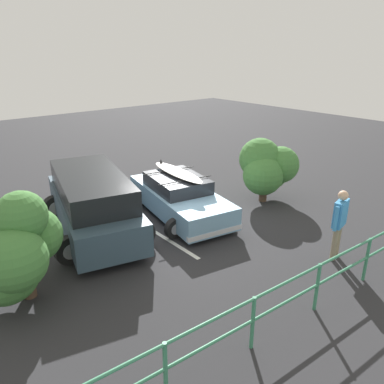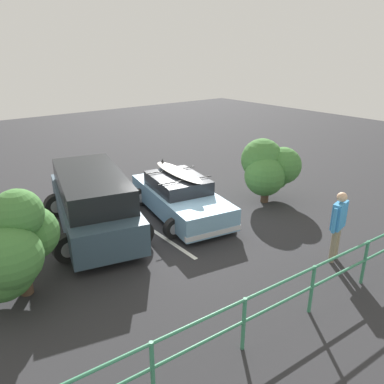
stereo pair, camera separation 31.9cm
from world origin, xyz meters
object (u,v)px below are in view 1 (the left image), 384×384
person_bystander (340,219)px  bush_near_right (16,247)px  suv_car (93,202)px  bush_near_left (267,167)px  sedan_car (179,197)px

person_bystander → bush_near_right: size_ratio=0.75×
suv_car → bush_near_right: bush_near_right is taller
suv_car → bush_near_left: bearing=165.0°
sedan_car → person_bystander: 4.84m
sedan_car → bush_near_right: (5.19, 1.34, 0.65)m
suv_car → person_bystander: 6.58m
suv_car → bush_near_left: bush_near_left is taller
sedan_car → bush_near_left: 3.30m
sedan_car → person_bystander: bearing=106.5°
sedan_car → suv_car: bearing=-13.3°
suv_car → bush_near_right: (2.58, 1.96, 0.34)m
suv_car → bush_near_left: 5.94m
sedan_car → suv_car: 2.71m
suv_car → person_bystander: person_bystander is taller
suv_car → sedan_car: bearing=166.7°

